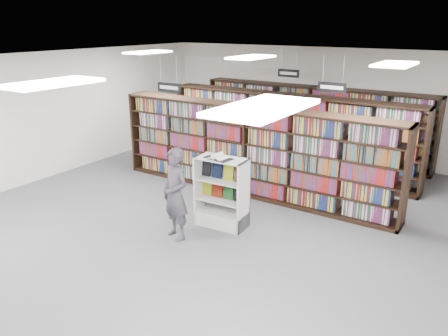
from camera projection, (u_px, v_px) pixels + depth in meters
The scene contains 18 objects.
floor at pixel (199, 223), 8.86m from camera, with size 12.00×12.00×0.00m, color #4C4C51.
ceiling at pixel (196, 62), 7.84m from camera, with size 10.00×12.00×0.10m, color silver.
wall_back at pixel (317, 102), 13.11m from camera, with size 10.00×0.10×3.20m, color white.
wall_left at pixel (38, 118), 10.95m from camera, with size 0.10×12.00×3.20m, color white.
bookshelf_row_near at pixel (249, 151), 10.11m from camera, with size 7.00×0.60×2.10m.
bookshelf_row_mid at pixel (287, 133), 11.70m from camera, with size 7.00×0.60×2.10m.
bookshelf_row_far at pixel (311, 122), 13.04m from camera, with size 7.00×0.60×2.10m.
aisle_sign_left at pixel (169, 87), 9.63m from camera, with size 0.65×0.02×0.80m.
aisle_sign_right at pixel (332, 86), 9.65m from camera, with size 0.65×0.02×0.80m.
aisle_sign_center at pixel (288, 72), 12.28m from camera, with size 0.65×0.02×0.80m.
troffer_front_center at pixel (53, 83), 5.48m from camera, with size 0.60×1.20×0.04m, color white.
troffer_front_right at pixel (263, 108), 3.92m from camera, with size 0.60×1.20×0.04m, color white.
troffer_back_left at pixel (148, 52), 11.00m from camera, with size 0.60×1.20×0.04m, color white.
troffer_back_center at pixel (251, 57), 9.44m from camera, with size 0.60×1.20×0.04m, color white.
troffer_back_right at pixel (395, 64), 7.88m from camera, with size 0.60×1.20×0.04m, color white.
endcap_display at pixel (223, 203), 8.67m from camera, with size 1.04×0.57×1.42m.
open_book at pixel (218, 157), 8.30m from camera, with size 0.57×0.38×0.12m.
shopper at pixel (175, 194), 8.03m from camera, with size 0.64×0.42×1.75m, color #46404A.
Camera 1 is at (4.84, -6.44, 3.89)m, focal length 35.00 mm.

